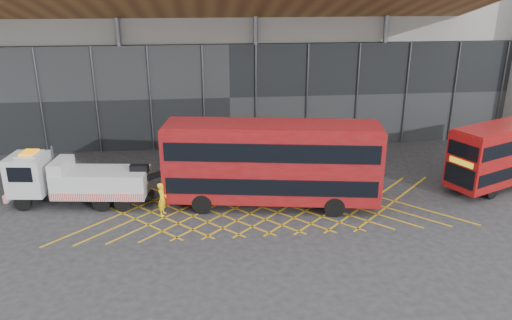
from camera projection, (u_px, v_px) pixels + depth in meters
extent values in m
plane|color=#262628|center=(207.00, 210.00, 28.86)|extent=(120.00, 120.00, 0.00)
cube|color=gold|center=(123.00, 213.00, 28.39)|extent=(7.16, 7.16, 0.01)
cube|color=gold|center=(123.00, 213.00, 28.39)|extent=(7.16, 7.16, 0.01)
cube|color=gold|center=(151.00, 212.00, 28.54)|extent=(7.16, 7.16, 0.01)
cube|color=gold|center=(151.00, 212.00, 28.54)|extent=(7.16, 7.16, 0.01)
cube|color=gold|center=(179.00, 211.00, 28.70)|extent=(7.16, 7.16, 0.01)
cube|color=gold|center=(179.00, 211.00, 28.70)|extent=(7.16, 7.16, 0.01)
cube|color=gold|center=(207.00, 209.00, 28.86)|extent=(7.16, 7.16, 0.01)
cube|color=gold|center=(207.00, 209.00, 28.86)|extent=(7.16, 7.16, 0.01)
cube|color=gold|center=(235.00, 208.00, 29.01)|extent=(7.16, 7.16, 0.01)
cube|color=gold|center=(235.00, 208.00, 29.01)|extent=(7.16, 7.16, 0.01)
cube|color=gold|center=(262.00, 207.00, 29.17)|extent=(7.16, 7.16, 0.01)
cube|color=gold|center=(262.00, 207.00, 29.17)|extent=(7.16, 7.16, 0.01)
cube|color=gold|center=(289.00, 206.00, 29.32)|extent=(7.16, 7.16, 0.01)
cube|color=gold|center=(289.00, 206.00, 29.32)|extent=(7.16, 7.16, 0.01)
cube|color=gold|center=(316.00, 205.00, 29.48)|extent=(7.16, 7.16, 0.01)
cube|color=gold|center=(316.00, 205.00, 29.48)|extent=(7.16, 7.16, 0.01)
cube|color=gold|center=(342.00, 203.00, 29.64)|extent=(7.16, 7.16, 0.01)
cube|color=gold|center=(342.00, 203.00, 29.64)|extent=(7.16, 7.16, 0.01)
cube|color=gold|center=(368.00, 202.00, 29.79)|extent=(7.16, 7.16, 0.01)
cube|color=gold|center=(368.00, 202.00, 29.79)|extent=(7.16, 7.16, 0.01)
cube|color=gold|center=(394.00, 201.00, 29.95)|extent=(7.16, 7.16, 0.01)
cube|color=gold|center=(394.00, 201.00, 29.95)|extent=(7.16, 7.16, 0.01)
cube|color=gray|center=(224.00, 22.00, 43.76)|extent=(55.00, 14.00, 18.00)
cube|color=black|center=(230.00, 97.00, 38.63)|extent=(55.00, 0.80, 8.00)
cylinder|color=#595B60|center=(123.00, 86.00, 37.32)|extent=(0.36, 0.36, 10.00)
cylinder|color=#595B60|center=(255.00, 84.00, 38.30)|extent=(0.36, 0.36, 10.00)
cylinder|color=#595B60|center=(382.00, 81.00, 39.28)|extent=(0.36, 0.36, 10.00)
cube|color=black|center=(83.00, 194.00, 29.39)|extent=(8.34, 1.87, 0.31)
cube|color=silver|center=(29.00, 174.00, 29.00)|extent=(2.34, 2.42, 2.27)
cube|color=black|center=(10.00, 168.00, 28.89)|extent=(0.28, 1.91, 0.96)
cube|color=red|center=(14.00, 192.00, 29.41)|extent=(0.49, 2.28, 0.48)
cube|color=orange|center=(29.00, 152.00, 28.54)|extent=(0.91, 1.13, 0.10)
cube|color=silver|center=(102.00, 182.00, 29.08)|extent=(5.64, 2.82, 1.40)
cube|color=red|center=(97.00, 198.00, 28.21)|extent=(5.38, 0.71, 0.48)
cube|color=silver|center=(61.00, 165.00, 28.78)|extent=(1.12, 2.18, 0.61)
cube|color=black|center=(139.00, 168.00, 28.76)|extent=(1.09, 0.56, 0.44)
cube|color=black|center=(155.00, 176.00, 28.90)|extent=(1.93, 0.53, 0.94)
cylinder|color=black|center=(23.00, 203.00, 28.62)|extent=(0.99, 0.42, 0.96)
cylinder|color=black|center=(37.00, 190.00, 30.34)|extent=(0.99, 0.42, 0.96)
cylinder|color=black|center=(123.00, 203.00, 28.53)|extent=(0.99, 0.42, 0.96)
cylinder|color=black|center=(131.00, 191.00, 30.25)|extent=(0.99, 0.42, 0.96)
cylinder|color=#595B60|center=(54.00, 161.00, 29.64)|extent=(0.12, 0.12, 1.92)
cube|color=maroon|center=(272.00, 162.00, 28.48)|extent=(12.51, 4.70, 4.31)
cube|color=black|center=(272.00, 178.00, 28.83)|extent=(12.04, 4.68, 0.94)
cube|color=black|center=(272.00, 145.00, 28.15)|extent=(12.04, 4.68, 1.06)
cube|color=black|center=(167.00, 175.00, 29.11)|extent=(0.45, 2.47, 1.44)
cube|color=black|center=(165.00, 144.00, 28.45)|extent=(0.45, 2.47, 1.06)
cube|color=yellow|center=(165.00, 158.00, 28.75)|extent=(0.37, 1.97, 0.39)
cube|color=maroon|center=(272.00, 125.00, 27.74)|extent=(12.24, 4.43, 0.13)
cylinder|color=black|center=(202.00, 204.00, 28.22)|extent=(1.19, 0.51, 1.16)
cylinder|color=black|center=(209.00, 186.00, 30.60)|extent=(1.19, 0.51, 1.16)
cylinder|color=black|center=(334.00, 207.00, 27.85)|extent=(1.19, 0.51, 1.16)
cylinder|color=black|center=(330.00, 189.00, 30.23)|extent=(1.19, 0.51, 1.16)
cube|color=black|center=(512.00, 162.00, 32.23)|extent=(9.86, 6.19, 0.78)
cube|color=black|center=(459.00, 176.00, 29.81)|extent=(0.90, 1.91, 1.20)
cube|color=black|center=(463.00, 151.00, 29.26)|extent=(0.90, 1.91, 0.88)
cube|color=yellow|center=(461.00, 162.00, 29.50)|extent=(0.73, 1.52, 0.32)
cylinder|color=black|center=(492.00, 191.00, 30.19)|extent=(0.99, 0.64, 0.96)
cylinder|color=black|center=(463.00, 180.00, 31.86)|extent=(0.99, 0.64, 0.96)
imported|color=yellow|center=(162.00, 199.00, 27.91)|extent=(0.61, 0.79, 1.93)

